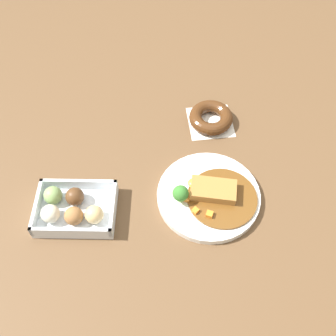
% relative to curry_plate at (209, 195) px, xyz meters
% --- Properties ---
extents(ground_plane, '(1.60, 1.60, 0.00)m').
position_rel_curry_plate_xyz_m(ground_plane, '(-0.15, 0.11, -0.01)').
color(ground_plane, brown).
extents(curry_plate, '(0.26, 0.26, 0.07)m').
position_rel_curry_plate_xyz_m(curry_plate, '(0.00, 0.00, 0.00)').
color(curry_plate, white).
rests_on(curry_plate, ground_plane).
extents(donut_box, '(0.19, 0.14, 0.06)m').
position_rel_curry_plate_xyz_m(donut_box, '(-0.33, -0.05, 0.01)').
color(donut_box, silver).
rests_on(donut_box, ground_plane).
extents(chocolate_ring_donut, '(0.14, 0.14, 0.04)m').
position_rel_curry_plate_xyz_m(chocolate_ring_donut, '(0.02, 0.25, 0.00)').
color(chocolate_ring_donut, white).
rests_on(chocolate_ring_donut, ground_plane).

